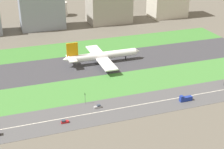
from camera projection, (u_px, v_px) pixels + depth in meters
The scene contains 14 objects.
ground_plane at pixel (93, 64), 269.77m from camera, with size 800.00×800.00×0.00m, color #5B564C.
runway at pixel (93, 64), 269.75m from camera, with size 280.00×46.00×0.10m, color #38383D.
grass_median_north at pixel (81, 48), 304.95m from camera, with size 280.00×36.00×0.10m, color #3D7A33.
grass_median_south at pixel (110, 85), 234.55m from camera, with size 280.00×36.00×0.10m, color #427F38.
highway at pixel (126, 107), 207.08m from camera, with size 280.00×28.00×0.10m, color #4C4C4F.
highway_centerline at pixel (126, 107), 207.05m from camera, with size 266.00×0.50×0.01m, color silver.
airliner at pixel (101, 56), 269.23m from camera, with size 65.00×56.00×19.70m.
car_0 at pixel (64, 122), 190.51m from camera, with size 4.40×1.80×2.00m.
truck_0 at pixel (185, 99), 213.69m from camera, with size 8.40×2.50×4.00m.
car_1 at pixel (98, 107), 205.96m from camera, with size 4.40×1.80×2.00m.
traffic_light at pixel (85, 97), 209.68m from camera, with size 0.36×0.50×7.20m.
hangar_building at pixel (41, 6), 350.84m from camera, with size 45.58×26.56×48.18m, color gray.
office_tower at pixel (109, 3), 374.14m from camera, with size 46.39×32.80×43.58m, color #9E998E.
fuel_tank_west at pixel (60, 9), 404.50m from camera, with size 16.36×16.36×16.61m, color silver.
Camera 1 is at (-67.54, -239.94, 104.63)m, focal length 53.73 mm.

